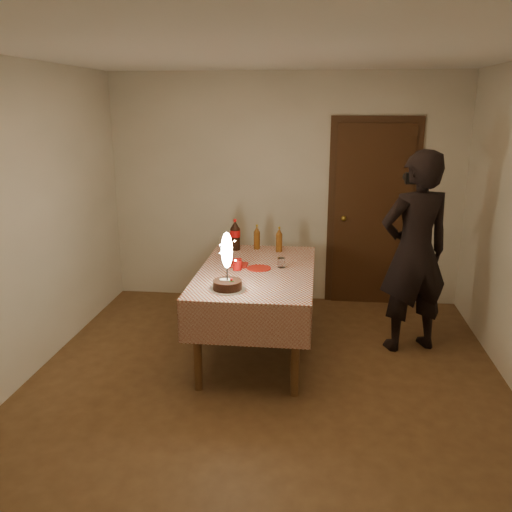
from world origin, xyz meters
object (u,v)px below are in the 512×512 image
(birthday_cake, at_px, (227,273))
(clear_cup, at_px, (281,263))
(cola_bottle, at_px, (235,235))
(amber_bottle_right, at_px, (279,240))
(red_plate, at_px, (259,268))
(photographer, at_px, (414,253))
(dining_table, at_px, (257,281))
(red_cup, at_px, (237,264))
(amber_bottle_left, at_px, (257,238))

(birthday_cake, bearing_deg, clear_cup, 59.61)
(cola_bottle, xyz_separation_m, amber_bottle_right, (0.45, -0.02, -0.03))
(birthday_cake, relative_size, red_plate, 2.14)
(red_plate, height_order, photographer, photographer)
(dining_table, distance_m, birthday_cake, 0.64)
(birthday_cake, distance_m, cola_bottle, 1.24)
(cola_bottle, bearing_deg, amber_bottle_right, -2.31)
(dining_table, height_order, clear_cup, clear_cup)
(red_cup, height_order, amber_bottle_right, amber_bottle_right)
(cola_bottle, bearing_deg, dining_table, -65.91)
(photographer, bearing_deg, red_plate, -170.07)
(cola_bottle, bearing_deg, birthday_cake, -84.13)
(dining_table, bearing_deg, cola_bottle, 114.09)
(red_cup, height_order, clear_cup, red_cup)
(birthday_cake, relative_size, clear_cup, 5.23)
(red_cup, xyz_separation_m, clear_cup, (0.39, 0.12, -0.01))
(clear_cup, height_order, cola_bottle, cola_bottle)
(red_plate, relative_size, photographer, 0.12)
(amber_bottle_left, distance_m, photographer, 1.56)
(photographer, bearing_deg, amber_bottle_left, 163.57)
(clear_cup, distance_m, cola_bottle, 0.78)
(amber_bottle_left, bearing_deg, amber_bottle_right, -17.23)
(amber_bottle_left, height_order, photographer, photographer)
(clear_cup, bearing_deg, amber_bottle_right, 96.49)
(amber_bottle_left, bearing_deg, red_cup, -96.91)
(red_plate, height_order, cola_bottle, cola_bottle)
(clear_cup, bearing_deg, amber_bottle_left, 115.27)
(birthday_cake, xyz_separation_m, amber_bottle_right, (0.32, 1.21, -0.02))
(dining_table, relative_size, red_plate, 7.82)
(red_cup, xyz_separation_m, amber_bottle_left, (0.09, 0.75, 0.07))
(red_plate, height_order, amber_bottle_left, amber_bottle_left)
(red_cup, bearing_deg, dining_table, 9.04)
(clear_cup, xyz_separation_m, amber_bottle_left, (-0.30, 0.63, 0.07))
(cola_bottle, xyz_separation_m, photographer, (1.72, -0.39, -0.03))
(red_plate, bearing_deg, birthday_cake, -107.21)
(birthday_cake, distance_m, photographer, 1.80)
(birthday_cake, bearing_deg, photographer, 27.99)
(clear_cup, relative_size, amber_bottle_left, 0.35)
(amber_bottle_left, relative_size, amber_bottle_right, 1.00)
(dining_table, bearing_deg, amber_bottle_left, 96.41)
(birthday_cake, height_order, red_plate, birthday_cake)
(amber_bottle_right, bearing_deg, dining_table, -103.29)
(clear_cup, xyz_separation_m, cola_bottle, (-0.51, 0.57, 0.11))
(clear_cup, distance_m, amber_bottle_left, 0.70)
(red_cup, bearing_deg, birthday_cake, -89.92)
(dining_table, relative_size, red_cup, 17.20)
(cola_bottle, relative_size, photographer, 0.17)
(amber_bottle_left, relative_size, photographer, 0.14)
(dining_table, height_order, cola_bottle, cola_bottle)
(birthday_cake, distance_m, red_plate, 0.64)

